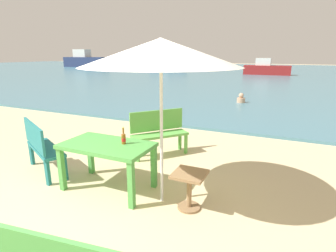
{
  "coord_description": "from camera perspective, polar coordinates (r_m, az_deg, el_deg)",
  "views": [
    {
      "loc": [
        2.09,
        -2.04,
        2.11
      ],
      "look_at": [
        -0.19,
        3.0,
        0.6
      ],
      "focal_mm": 28.47,
      "sensor_mm": 36.0,
      "label": 1
    }
  ],
  "objects": [
    {
      "name": "ground_plane",
      "position": [
        3.6,
        -18.48,
        -21.46
      ],
      "size": [
        120.0,
        120.0,
        0.0
      ],
      "primitive_type": "plane",
      "color": "beige"
    },
    {
      "name": "sea_water",
      "position": [
        32.17,
        20.96,
        10.56
      ],
      "size": [
        120.0,
        50.0,
        0.08
      ],
      "primitive_type": "cube",
      "color": "teal",
      "rests_on": "ground_plane"
    },
    {
      "name": "picnic_table_green",
      "position": [
        4.27,
        -12.9,
        -5.1
      ],
      "size": [
        1.4,
        0.8,
        0.76
      ],
      "color": "#4C9E47",
      "rests_on": "ground_plane"
    },
    {
      "name": "beer_bottle_amber",
      "position": [
        4.15,
        -9.49,
        -2.57
      ],
      "size": [
        0.07,
        0.07,
        0.26
      ],
      "color": "brown",
      "rests_on": "picnic_table_green"
    },
    {
      "name": "patio_umbrella",
      "position": [
        3.52,
        -1.53,
        15.41
      ],
      "size": [
        2.1,
        2.1,
        2.3
      ],
      "color": "silver",
      "rests_on": "ground_plane"
    },
    {
      "name": "side_table_wood",
      "position": [
        3.77,
        4.59,
        -12.54
      ],
      "size": [
        0.44,
        0.44,
        0.54
      ],
      "color": "olive",
      "rests_on": "ground_plane"
    },
    {
      "name": "bench_teal_center",
      "position": [
        5.26,
        -25.56,
        -3.63
      ],
      "size": [
        1.23,
        0.86,
        0.95
      ],
      "color": "#237275",
      "rests_on": "ground_plane"
    },
    {
      "name": "bench_green_right",
      "position": [
        5.65,
        -2.02,
        -0.85
      ],
      "size": [
        1.05,
        1.15,
        0.95
      ],
      "color": "#60B24C",
      "rests_on": "ground_plane"
    },
    {
      "name": "swimmer_person",
      "position": [
        11.87,
        15.36,
        5.63
      ],
      "size": [
        0.34,
        0.34,
        0.41
      ],
      "color": "tan",
      "rests_on": "sea_water"
    },
    {
      "name": "boat_cargo_ship",
      "position": [
        44.91,
        -17.28,
        13.21
      ],
      "size": [
        7.39,
        2.02,
        2.69
      ],
      "color": "navy",
      "rests_on": "sea_water"
    },
    {
      "name": "boat_tanker",
      "position": [
        28.74,
        20.31,
        11.41
      ],
      "size": [
        4.41,
        1.2,
        1.6
      ],
      "color": "maroon",
      "rests_on": "sea_water"
    },
    {
      "name": "boat_ferry",
      "position": [
        37.31,
        -0.13,
        13.14
      ],
      "size": [
        5.15,
        1.4,
        1.87
      ],
      "color": "navy",
      "rests_on": "sea_water"
    }
  ]
}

